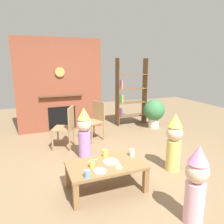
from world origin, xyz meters
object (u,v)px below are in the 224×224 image
(paper_cup_center, at_px, (132,153))
(dining_chair_left, at_px, (67,125))
(child_by_the_chairs, at_px, (84,132))
(paper_cup_far_left, at_px, (87,174))
(child_in_pink, at_px, (174,141))
(paper_cup_near_right, at_px, (92,164))
(child_with_cone_hat, at_px, (196,183))
(bookshelf, at_px, (129,95))
(potted_plant_tall, at_px, (154,111))
(coffee_table, at_px, (106,168))
(paper_plate_rear, at_px, (100,171))
(dining_chair_middle, at_px, (96,118))
(paper_plate_front, at_px, (111,162))
(paper_cup_near_left, at_px, (105,153))
(birthday_cake_slice, at_px, (119,165))

(paper_cup_center, xyz_separation_m, dining_chair_left, (-0.69, 1.64, 0.06))
(child_by_the_chairs, bearing_deg, paper_cup_center, 23.16)
(paper_cup_far_left, relative_size, child_in_pink, 0.09)
(paper_cup_near_right, distance_m, child_with_cone_hat, 1.32)
(bookshelf, xyz_separation_m, paper_cup_center, (-1.32, -2.80, -0.43))
(child_in_pink, bearing_deg, potted_plant_tall, -120.60)
(bookshelf, height_order, coffee_table, bookshelf)
(child_with_cone_hat, relative_size, potted_plant_tall, 1.18)
(bookshelf, xyz_separation_m, paper_plate_rear, (-1.92, -3.07, -0.47))
(child_with_cone_hat, bearing_deg, bookshelf, -51.45)
(paper_plate_rear, relative_size, dining_chair_middle, 0.19)
(coffee_table, bearing_deg, dining_chair_middle, 76.55)
(paper_cup_near_right, bearing_deg, dining_chair_left, 90.65)
(bookshelf, distance_m, paper_plate_rear, 3.65)
(paper_plate_rear, height_order, dining_chair_left, dining_chair_left)
(dining_chair_left, distance_m, potted_plant_tall, 2.56)
(child_by_the_chairs, distance_m, dining_chair_middle, 1.01)
(paper_plate_rear, height_order, potted_plant_tall, potted_plant_tall)
(coffee_table, bearing_deg, paper_cup_far_left, -143.73)
(bookshelf, height_order, paper_plate_front, bookshelf)
(paper_cup_near_right, height_order, paper_plate_rear, paper_cup_near_right)
(child_with_cone_hat, bearing_deg, paper_cup_near_left, -8.52)
(paper_cup_near_right, xyz_separation_m, paper_cup_far_left, (-0.12, -0.21, -0.01))
(birthday_cake_slice, xyz_separation_m, child_with_cone_hat, (0.58, -0.81, 0.06))
(paper_plate_front, height_order, potted_plant_tall, potted_plant_tall)
(coffee_table, distance_m, dining_chair_left, 1.77)
(potted_plant_tall, bearing_deg, dining_chair_middle, -171.02)
(paper_cup_near_right, bearing_deg, birthday_cake_slice, -20.46)
(paper_cup_far_left, bearing_deg, paper_cup_near_left, 49.52)
(paper_cup_near_right, distance_m, birthday_cake_slice, 0.37)
(paper_plate_rear, bearing_deg, dining_chair_middle, 74.07)
(paper_cup_center, bearing_deg, paper_plate_rear, -155.99)
(dining_chair_left, bearing_deg, birthday_cake_slice, 126.19)
(bookshelf, distance_m, paper_cup_center, 3.13)
(paper_cup_far_left, xyz_separation_m, paper_plate_front, (0.43, 0.28, -0.04))
(paper_cup_near_left, xyz_separation_m, paper_cup_near_right, (-0.29, -0.27, -0.00))
(child_with_cone_hat, xyz_separation_m, potted_plant_tall, (1.55, 3.31, -0.03))
(paper_cup_near_left, height_order, child_with_cone_hat, child_with_cone_hat)
(coffee_table, distance_m, paper_cup_far_left, 0.43)
(paper_cup_center, distance_m, dining_chair_middle, 1.95)
(paper_plate_rear, relative_size, dining_chair_left, 0.19)
(bookshelf, relative_size, birthday_cake_slice, 19.00)
(paper_plate_rear, bearing_deg, paper_plate_front, 40.33)
(paper_cup_center, distance_m, dining_chair_left, 1.78)
(potted_plant_tall, bearing_deg, child_in_pink, -114.53)
(paper_cup_near_right, distance_m, paper_cup_center, 0.69)
(paper_plate_front, relative_size, dining_chair_middle, 0.24)
(paper_cup_near_right, bearing_deg, child_in_pink, 6.55)
(coffee_table, bearing_deg, birthday_cake_slice, -51.33)
(coffee_table, distance_m, paper_plate_rear, 0.23)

